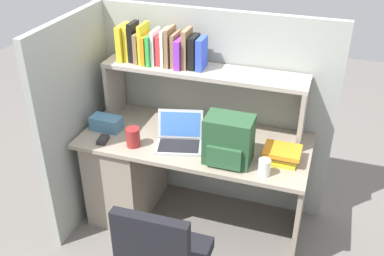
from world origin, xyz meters
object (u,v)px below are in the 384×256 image
at_px(computer_mouse, 103,140).
at_px(snack_canister, 133,137).
at_px(paper_cup, 264,167).
at_px(laptop, 180,138).
at_px(backpack, 228,141).
at_px(tissue_box, 106,123).

relative_size(computer_mouse, snack_canister, 0.78).
relative_size(paper_cup, snack_canister, 0.82).
distance_m(laptop, backpack, 0.39).
distance_m(backpack, computer_mouse, 0.89).
height_order(laptop, snack_canister, laptop).
relative_size(laptop, computer_mouse, 3.51).
bearing_deg(snack_canister, computer_mouse, -174.55).
distance_m(computer_mouse, tissue_box, 0.18).
bearing_deg(tissue_box, computer_mouse, -68.76).
height_order(tissue_box, snack_canister, snack_canister).
bearing_deg(backpack, laptop, 165.97).
bearing_deg(backpack, tissue_box, 172.76).
height_order(backpack, snack_canister, backpack).
relative_size(laptop, paper_cup, 3.36).
relative_size(paper_cup, tissue_box, 0.49).
xyz_separation_m(backpack, computer_mouse, (-0.88, -0.05, -0.14)).
height_order(computer_mouse, paper_cup, paper_cup).
distance_m(computer_mouse, snack_canister, 0.23).
relative_size(laptop, backpack, 1.16).
xyz_separation_m(computer_mouse, snack_canister, (0.22, 0.02, 0.05)).
bearing_deg(laptop, paper_cup, -15.20).
distance_m(laptop, computer_mouse, 0.53).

